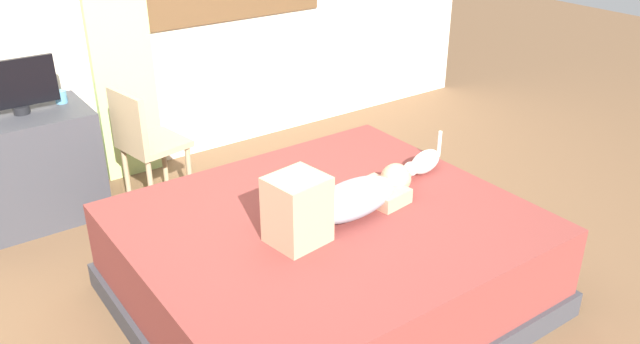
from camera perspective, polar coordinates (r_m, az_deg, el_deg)
The scene contains 9 objects.
ground_plane at distance 3.60m, azimuth 0.01°, elevation -11.56°, with size 16.00×16.00×0.00m, color brown.
bed at distance 3.49m, azimuth 0.58°, elevation -7.74°, with size 2.02×1.78×0.52m.
person_lying at distance 3.27m, azimuth 1.71°, elevation -2.51°, with size 0.94×0.37×0.34m.
cat at distance 3.82m, azimuth 9.08°, elevation 0.84°, with size 0.35×0.17×0.21m.
desk at distance 4.62m, azimuth -24.60°, elevation 0.24°, with size 0.90×0.56×0.74m.
tv_monitor at distance 4.44m, azimuth -25.14°, elevation 6.87°, with size 0.48×0.10×0.35m.
cup at distance 4.58m, azimuth -21.82°, elevation 6.16°, with size 0.08×0.08×0.08m, color teal.
chair_by_desk at distance 4.44m, azimuth -15.19°, elevation 2.71°, with size 0.44×0.44×0.86m.
curtain_left at distance 4.80m, azimuth -17.60°, elevation 13.51°, with size 0.44×0.06×2.50m, color #ADCC75.
Camera 1 is at (-1.66, -2.32, 2.21)m, focal length 36.40 mm.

